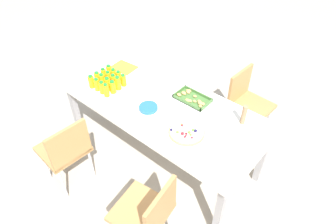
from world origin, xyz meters
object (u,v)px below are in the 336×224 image
chair_far_right (247,100)px  juice_bottle_0 (91,82)px  juice_bottle_6 (108,84)px  juice_bottle_3 (106,90)px  juice_bottle_7 (113,87)px  juice_bottle_11 (118,83)px  juice_bottle_14 (119,77)px  juice_bottle_15 (124,80)px  party_table (161,108)px  snack_tray (192,98)px  juice_bottle_4 (97,78)px  fruit_pizza (187,132)px  juice_bottle_9 (108,78)px  juice_bottle_5 (102,81)px  cardboard_tube (244,115)px  napkin_stack (154,84)px  juice_bottle_8 (104,75)px  juice_bottle_2 (102,88)px  juice_bottle_12 (109,72)px  chair_near_right (148,212)px  juice_bottle_1 (97,85)px  chair_near_left (66,149)px  juice_bottle_13 (114,75)px  paper_folder (124,67)px  juice_bottle_10 (114,81)px  plate_stack (148,108)px

chair_far_right → juice_bottle_0: size_ratio=5.97×
juice_bottle_6 → juice_bottle_3: bearing=-49.8°
juice_bottle_7 → juice_bottle_11: 0.07m
juice_bottle_0 → juice_bottle_7: juice_bottle_0 is taller
juice_bottle_14 → juice_bottle_15: bearing=-5.3°
party_table → snack_tray: snack_tray is taller
juice_bottle_4 → fruit_pizza: (1.12, 0.02, -0.05)m
party_table → snack_tray: (0.19, 0.23, 0.08)m
juice_bottle_7 → juice_bottle_9: juice_bottle_9 is taller
juice_bottle_15 → fruit_pizza: juice_bottle_15 is taller
juice_bottle_5 → juice_bottle_14: size_ratio=1.10×
juice_bottle_7 → cardboard_tube: (1.19, 0.44, 0.03)m
juice_bottle_7 → juice_bottle_15: 0.15m
fruit_pizza → napkin_stack: fruit_pizza is taller
juice_bottle_0 → juice_bottle_9: 0.17m
juice_bottle_0 → fruit_pizza: size_ratio=0.45×
party_table → juice_bottle_8: size_ratio=14.40×
juice_bottle_2 → napkin_stack: (0.30, 0.42, -0.05)m
juice_bottle_12 → snack_tray: juice_bottle_12 is taller
chair_near_right → juice_bottle_1: (-1.20, 0.56, 0.30)m
juice_bottle_8 → napkin_stack: size_ratio=0.95×
chair_near_left → juice_bottle_13: size_ratio=6.09×
juice_bottle_11 → juice_bottle_3: bearing=-90.5°
juice_bottle_3 → juice_bottle_9: (-0.15, 0.16, -0.00)m
cardboard_tube → paper_folder: size_ratio=0.74×
juice_bottle_6 → juice_bottle_2: bearing=-92.9°
juice_bottle_9 → juice_bottle_13: size_ratio=1.03×
chair_near_right → chair_near_left: (-1.00, -0.02, 0.00)m
juice_bottle_15 → cardboard_tube: (1.20, 0.29, 0.03)m
juice_bottle_9 → napkin_stack: size_ratio=0.93×
juice_bottle_6 → juice_bottle_8: size_ratio=1.01×
chair_near_right → juice_bottle_0: size_ratio=5.97×
juice_bottle_7 → juice_bottle_10: same height
juice_bottle_0 → juice_bottle_13: 0.24m
juice_bottle_9 → napkin_stack: 0.46m
chair_near_right → juice_bottle_3: bearing=53.5°
juice_bottle_10 → paper_folder: bearing=119.6°
juice_bottle_0 → juice_bottle_5: 0.11m
chair_near_right → juice_bottle_0: bearing=57.8°
juice_bottle_4 → juice_bottle_0: bearing=-90.4°
plate_stack → juice_bottle_12: bearing=170.6°
juice_bottle_13 → napkin_stack: 0.43m
party_table → cardboard_tube: size_ratio=10.72×
juice_bottle_4 → juice_bottle_10: juice_bottle_4 is taller
paper_folder → juice_bottle_9: bearing=-72.6°
chair_near_right → juice_bottle_14: 1.41m
chair_near_left → juice_bottle_0: bearing=29.5°
party_table → juice_bottle_7: bearing=-159.2°
juice_bottle_11 → plate_stack: juice_bottle_11 is taller
party_table → juice_bottle_15: size_ratio=15.69×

